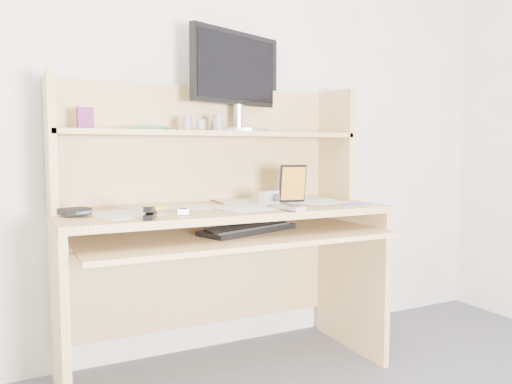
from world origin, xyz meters
name	(u,v)px	position (x,y,z in m)	size (l,w,h in m)	color
back_wall	(198,98)	(0.00, 1.80, 1.25)	(3.60, 0.04, 2.50)	white
desk	(217,217)	(0.00, 1.56, 0.69)	(1.40, 0.70, 1.30)	tan
paper_clutter	(224,206)	(0.00, 1.48, 0.75)	(1.32, 0.54, 0.01)	silver
keyboard	(248,229)	(0.07, 1.37, 0.66)	(0.47, 0.30, 0.03)	black
tv_remote	(290,207)	(0.19, 1.23, 0.76)	(0.05, 0.16, 0.02)	#999894
flip_phone	(182,210)	(-0.24, 1.33, 0.77)	(0.04, 0.08, 0.02)	silver
stapler	(150,212)	(-0.38, 1.26, 0.78)	(0.03, 0.13, 0.04)	black
wallet	(75,211)	(-0.62, 1.44, 0.77)	(0.10, 0.08, 0.03)	black
sticky_note_pad	(157,207)	(-0.28, 1.55, 0.76)	(0.08, 0.08, 0.01)	#FFE743
digital_camera	(269,198)	(0.20, 1.44, 0.79)	(0.10, 0.04, 0.06)	silver
game_case	(292,183)	(0.34, 1.47, 0.84)	(0.12, 0.01, 0.17)	black
blue_pen	(358,204)	(0.55, 1.26, 0.76)	(0.01, 0.01, 0.13)	blue
card_box	(85,118)	(-0.55, 1.61, 1.13)	(0.06, 0.02, 0.09)	maroon
shelf_book	(152,129)	(-0.27, 1.64, 1.09)	(0.12, 0.17, 0.02)	#35844D
chip_stack_a	(214,126)	(0.02, 1.63, 1.11)	(0.04, 0.04, 0.05)	black
chip_stack_b	(187,123)	(-0.12, 1.60, 1.11)	(0.04, 0.04, 0.07)	silver
chip_stack_c	(201,125)	(-0.06, 1.59, 1.11)	(0.04, 0.04, 0.05)	black
chip_stack_d	(218,123)	(0.02, 1.60, 1.12)	(0.04, 0.04, 0.08)	silver
monitor	(237,79)	(0.15, 1.68, 1.33)	(0.53, 0.29, 0.48)	#9F9FA4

